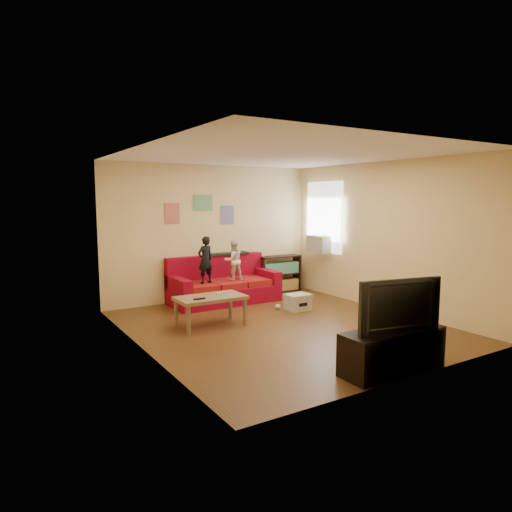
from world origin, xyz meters
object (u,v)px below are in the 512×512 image
child_b (233,260)px  television (394,304)px  coffee_table (211,300)px  tv_stand (392,351)px  file_box (298,302)px  sofa (223,286)px  bookshelf (279,276)px  child_a (205,260)px

child_b → television: 4.15m
child_b → coffee_table: (-1.13, -1.29, -0.42)m
television → tv_stand: bearing=0.0°
child_b → file_box: size_ratio=1.81×
sofa → tv_stand: sofa is taller
file_box → television: size_ratio=0.40×
file_box → sofa: bearing=122.3°
sofa → coffee_table: sofa is taller
television → bookshelf: bearing=82.6°
child_a → bookshelf: child_a is taller
tv_stand → television: (0.00, 0.00, 0.56)m
bookshelf → file_box: (-0.67, -1.57, -0.20)m
file_box → child_b: bearing=120.9°
bookshelf → tv_stand: bearing=-108.5°
coffee_table → file_box: 1.85m
child_a → file_box: child_a is taller
child_b → file_box: child_b is taller
coffee_table → tv_stand: (0.97, -2.86, -0.17)m
coffee_table → bookshelf: bearing=34.1°
coffee_table → file_box: size_ratio=2.51×
child_b → tv_stand: bearing=91.9°
child_b → file_box: bearing=124.9°
child_a → child_b: child_a is taller
tv_stand → television: television is taller
child_a → bookshelf: bearing=-179.6°
coffee_table → bookshelf: 3.01m
sofa → child_b: bearing=-49.4°
file_box → tv_stand: 3.10m
sofa → television: 4.35m
child_b → child_a: bearing=4.0°
coffee_table → child_a: bearing=67.8°
child_a → bookshelf: (1.97, 0.40, -0.53)m
child_a → file_box: 1.90m
sofa → child_b: (0.15, -0.17, 0.52)m
coffee_table → tv_stand: 3.03m
child_a → tv_stand: size_ratio=0.66×
tv_stand → child_a: bearing=96.8°
child_a → coffee_table: 1.47m
child_a → file_box: size_ratio=2.05×
sofa → television: size_ratio=1.95×
tv_stand → television: bearing=0.0°
child_b → tv_stand: size_ratio=0.58×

